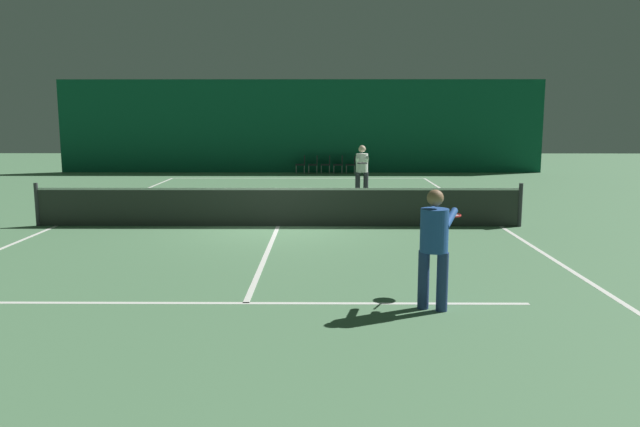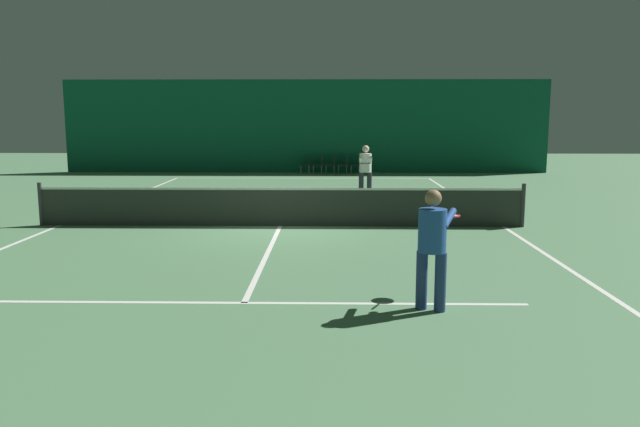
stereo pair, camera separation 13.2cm
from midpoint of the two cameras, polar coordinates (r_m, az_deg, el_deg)
name	(u,v)px [view 2 (the right image)]	position (r m, az deg, el deg)	size (l,w,h in m)	color
ground_plane	(280,226)	(15.44, -3.41, -1.16)	(60.00, 60.00, 0.00)	#56845B
backdrop_curtain	(305,126)	(29.93, -1.23, 7.97)	(23.00, 0.12, 4.39)	#0F5138
court_line_baseline_far	(303,178)	(27.22, -1.46, 3.25)	(11.00, 0.10, 0.00)	white
court_line_service_far	(295,194)	(21.76, -2.10, 1.81)	(8.25, 0.10, 0.00)	white
court_line_service_near	(244,303)	(9.24, -6.54, -8.12)	(8.25, 0.10, 0.00)	white
court_line_sideline_left	(60,225)	(16.79, -22.47, -1.00)	(0.10, 23.80, 0.00)	white
court_line_sideline_right	(503,227)	(15.98, 16.66, -1.17)	(0.10, 23.80, 0.00)	white
court_line_centre	(280,226)	(15.44, -3.41, -1.15)	(0.10, 12.80, 0.00)	white
tennis_net	(280,206)	(15.36, -3.43, 0.72)	(12.00, 0.10, 1.07)	#2D332D
player_near	(433,240)	(8.81, 10.70, -2.42)	(0.88, 1.39, 1.70)	navy
player_far	(365,167)	(20.69, 4.36, 4.22)	(0.46, 1.39, 1.74)	#2D2D38
courtside_chair_0	(307,163)	(29.45, -1.10, 4.62)	(0.44, 0.44, 0.84)	#99999E
courtside_chair_1	(319,163)	(29.44, 0.05, 4.62)	(0.44, 0.44, 0.84)	#99999E
courtside_chair_2	(332,163)	(29.43, 1.21, 4.62)	(0.44, 0.44, 0.84)	#99999E
courtside_chair_3	(344,163)	(29.44, 2.36, 4.62)	(0.44, 0.44, 0.84)	#99999E
courtside_chair_4	(357,163)	(29.46, 3.52, 4.61)	(0.44, 0.44, 0.84)	#99999E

